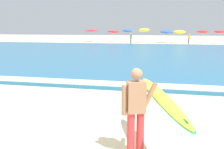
{
  "coord_description": "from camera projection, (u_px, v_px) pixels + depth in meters",
  "views": [
    {
      "loc": [
        1.56,
        -4.68,
        2.45
      ],
      "look_at": [
        0.09,
        2.18,
        1.1
      ],
      "focal_mm": 38.71,
      "sensor_mm": 36.0,
      "label": 1
    }
  ],
  "objects": [
    {
      "name": "ground_plane",
      "position": [
        87.0,
        142.0,
        5.28
      ],
      "size": [
        160.0,
        160.0,
        0.0
      ],
      "primitive_type": "plane",
      "color": "beige"
    },
    {
      "name": "sea",
      "position": [
        147.0,
        54.0,
        22.99
      ],
      "size": [
        120.0,
        28.0,
        0.14
      ],
      "primitive_type": "cube",
      "color": "teal",
      "rests_on": "ground"
    },
    {
      "name": "surf_foam",
      "position": [
        124.0,
        84.0,
        10.11
      ],
      "size": [
        120.0,
        0.95,
        0.01
      ],
      "primitive_type": "cube",
      "color": "white",
      "rests_on": "sea"
    },
    {
      "name": "surfer_with_board",
      "position": [
        149.0,
        104.0,
        4.59
      ],
      "size": [
        1.37,
        2.58,
        1.73
      ],
      "color": "red",
      "rests_on": "ground"
    },
    {
      "name": "beach_umbrella_0",
      "position": [
        91.0,
        31.0,
        44.04
      ],
      "size": [
        2.28,
        2.3,
        2.3
      ],
      "color": "beige",
      "rests_on": "ground"
    },
    {
      "name": "beach_umbrella_1",
      "position": [
        113.0,
        32.0,
        42.97
      ],
      "size": [
        2.08,
        2.09,
        2.1
      ],
      "color": "beige",
      "rests_on": "ground"
    },
    {
      "name": "beach_umbrella_2",
      "position": [
        127.0,
        31.0,
        42.53
      ],
      "size": [
        1.71,
        1.73,
        2.32
      ],
      "color": "beige",
      "rests_on": "ground"
    },
    {
      "name": "beach_umbrella_3",
      "position": [
        144.0,
        30.0,
        40.79
      ],
      "size": [
        1.87,
        1.87,
        2.44
      ],
      "color": "beige",
      "rests_on": "ground"
    },
    {
      "name": "beach_umbrella_4",
      "position": [
        167.0,
        32.0,
        40.57
      ],
      "size": [
        2.21,
        2.24,
        2.2
      ],
      "color": "beige",
      "rests_on": "ground"
    },
    {
      "name": "beach_umbrella_5",
      "position": [
        179.0,
        32.0,
        40.08
      ],
      "size": [
        2.03,
        2.07,
        2.18
      ],
      "color": "beige",
      "rests_on": "ground"
    },
    {
      "name": "beach_umbrella_6",
      "position": [
        203.0,
        32.0,
        39.42
      ],
      "size": [
        1.82,
        1.82,
        2.13
      ],
      "color": "beige",
      "rests_on": "ground"
    },
    {
      "name": "beach_umbrella_7",
      "position": [
        220.0,
        32.0,
        38.91
      ],
      "size": [
        1.73,
        1.74,
        2.12
      ],
      "color": "beige",
      "rests_on": "ground"
    },
    {
      "name": "beachgoer_near_row_left",
      "position": [
        189.0,
        39.0,
        38.28
      ],
      "size": [
        0.32,
        0.2,
        1.58
      ],
      "color": "#383842",
      "rests_on": "ground"
    },
    {
      "name": "beachgoer_near_row_mid",
      "position": [
        131.0,
        38.0,
        39.61
      ],
      "size": [
        0.32,
        0.2,
        1.58
      ],
      "color": "#383842",
      "rests_on": "ground"
    }
  ]
}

